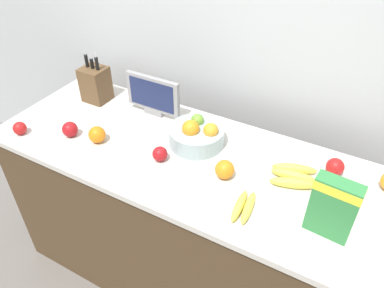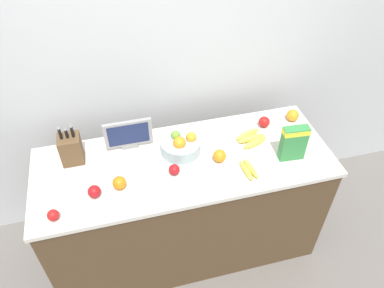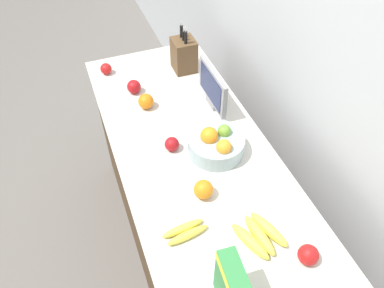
{
  "view_description": "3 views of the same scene",
  "coord_description": "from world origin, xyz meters",
  "views": [
    {
      "loc": [
        0.66,
        -1.14,
        2.02
      ],
      "look_at": [
        0.02,
        0.02,
        0.98
      ],
      "focal_mm": 35.0,
      "sensor_mm": 36.0,
      "label": 1
    },
    {
      "loc": [
        -0.37,
        -1.61,
        2.61
      ],
      "look_at": [
        0.06,
        0.05,
        1.02
      ],
      "focal_mm": 35.0,
      "sensor_mm": 36.0,
      "label": 2
    },
    {
      "loc": [
        1.06,
        -0.42,
        2.21
      ],
      "look_at": [
        -0.01,
        -0.02,
        1.02
      ],
      "focal_mm": 35.0,
      "sensor_mm": 36.0,
      "label": 3
    }
  ],
  "objects": [
    {
      "name": "apple_rightmost",
      "position": [
        0.61,
        0.19,
        0.97
      ],
      "size": [
        0.08,
        0.08,
        0.08
      ],
      "primitive_type": "sphere",
      "color": "red",
      "rests_on": "counter"
    },
    {
      "name": "banana_bunch_right",
      "position": [
        0.47,
        0.07,
        0.95
      ],
      "size": [
        0.21,
        0.19,
        0.04
      ],
      "rotation": [
        0.0,
        0.0,
        0.22
      ],
      "color": "yellow",
      "rests_on": "counter"
    },
    {
      "name": "wall_back",
      "position": [
        0.0,
        0.57,
        1.3
      ],
      "size": [
        9.0,
        0.06,
        2.6
      ],
      "color": "silver",
      "rests_on": "ground_plane"
    },
    {
      "name": "ground_plane",
      "position": [
        0.0,
        0.0,
        0.0
      ],
      "size": [
        14.0,
        14.0,
        0.0
      ],
      "primitive_type": "plane",
      "color": "slate"
    },
    {
      "name": "fruit_bowl",
      "position": [
        0.0,
        0.09,
        0.98
      ],
      "size": [
        0.26,
        0.26,
        0.14
      ],
      "color": "#99B2B7",
      "rests_on": "counter"
    },
    {
      "name": "orange_back_center",
      "position": [
        -0.42,
        -0.12,
        0.97
      ],
      "size": [
        0.08,
        0.08,
        0.08
      ],
      "primitive_type": "sphere",
      "color": "orange",
      "rests_on": "counter"
    },
    {
      "name": "apple_leftmost",
      "position": [
        -0.79,
        -0.25,
        0.96
      ],
      "size": [
        0.06,
        0.06,
        0.06
      ],
      "primitive_type": "sphere",
      "color": "red",
      "rests_on": "counter"
    },
    {
      "name": "counter",
      "position": [
        0.0,
        0.0,
        0.47
      ],
      "size": [
        1.88,
        0.71,
        0.93
      ],
      "color": "#4C3823",
      "rests_on": "ground_plane"
    },
    {
      "name": "cereal_box",
      "position": [
        0.66,
        -0.14,
        1.07
      ],
      "size": [
        0.16,
        0.08,
        0.24
      ],
      "rotation": [
        0.0,
        0.0,
        -0.08
      ],
      "color": "#338442",
      "rests_on": "counter"
    },
    {
      "name": "apple_middle",
      "position": [
        -0.08,
        -0.09,
        0.97
      ],
      "size": [
        0.07,
        0.07,
        0.07
      ],
      "primitive_type": "sphere",
      "color": "#A31419",
      "rests_on": "counter"
    },
    {
      "name": "apple_rear",
      "position": [
        -0.56,
        -0.15,
        0.97
      ],
      "size": [
        0.07,
        0.07,
        0.07
      ],
      "primitive_type": "sphere",
      "color": "#A31419",
      "rests_on": "counter"
    },
    {
      "name": "small_monitor",
      "position": [
        -0.31,
        0.21,
        1.05
      ],
      "size": [
        0.3,
        0.03,
        0.22
      ],
      "color": "gray",
      "rests_on": "counter"
    },
    {
      "name": "banana_bunch_left",
      "position": [
        0.36,
        -0.18,
        0.95
      ],
      "size": [
        0.09,
        0.18,
        0.03
      ],
      "rotation": [
        0.0,
        0.0,
        4.94
      ],
      "color": "yellow",
      "rests_on": "counter"
    },
    {
      "name": "orange_front_center",
      "position": [
        0.21,
        -0.05,
        0.97
      ],
      "size": [
        0.08,
        0.08,
        0.08
      ],
      "primitive_type": "sphere",
      "color": "orange",
      "rests_on": "counter"
    },
    {
      "name": "knife_block",
      "position": [
        -0.67,
        0.18,
        1.03
      ],
      "size": [
        0.13,
        0.12,
        0.29
      ],
      "color": "brown",
      "rests_on": "counter"
    }
  ]
}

